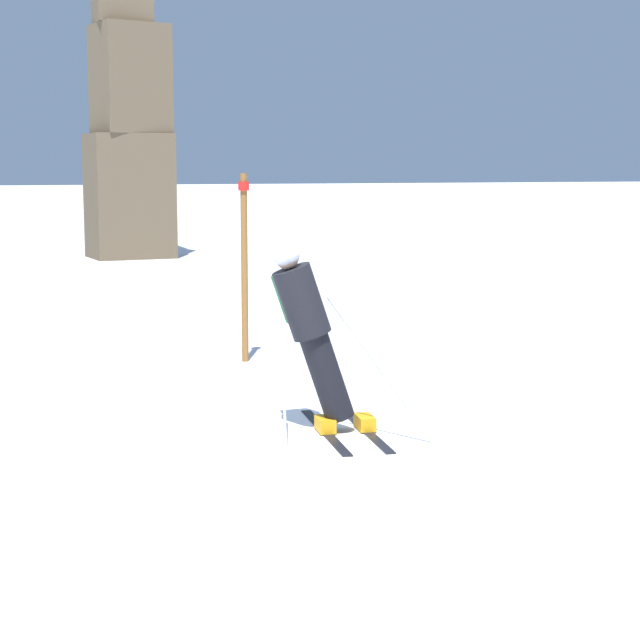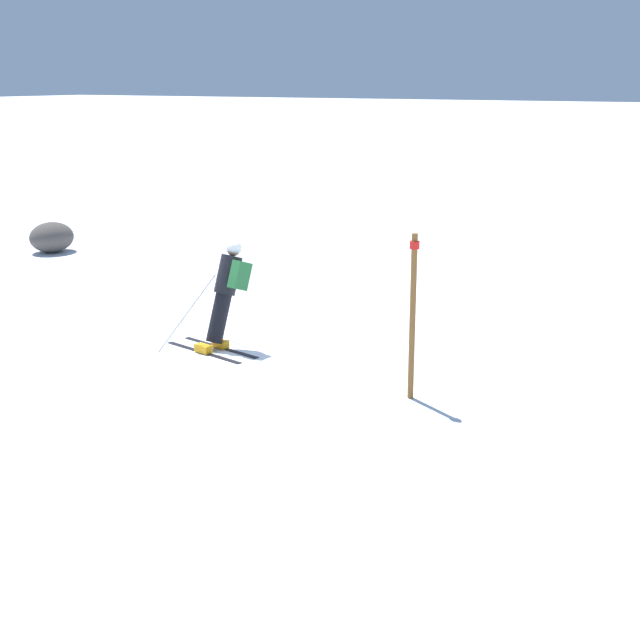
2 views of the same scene
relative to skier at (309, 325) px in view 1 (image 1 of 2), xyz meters
The scene contains 4 objects.
ground_plane 1.00m from the skier, 161.83° to the right, with size 300.00×300.00×0.00m, color white.
skier is the anchor object (origin of this frame).
rock_pillar 19.59m from the skier, 80.02° to the left, with size 2.04×1.79×9.13m.
trail_marker 3.61m from the skier, 78.48° to the left, with size 0.13×0.13×2.24m.
Camera 1 is at (-3.41, -8.27, 2.29)m, focal length 60.00 mm.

